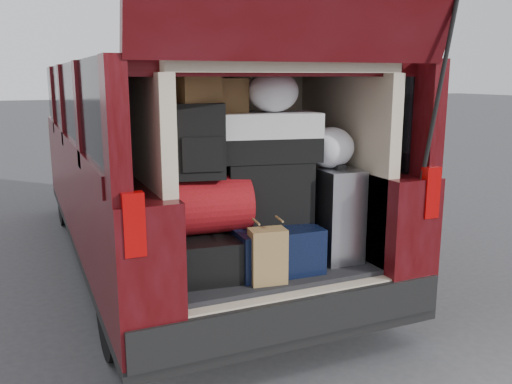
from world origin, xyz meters
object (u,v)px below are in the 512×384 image
kraft_bag (268,256)px  backpack (197,141)px  red_duffel (205,205)px  black_hardshell (203,252)px  silver_roller (334,213)px  navy_hardshell (266,243)px  black_soft_case (268,190)px  twotone_duffel (264,137)px

kraft_bag → backpack: (-0.30, 0.27, 0.62)m
red_duffel → backpack: (-0.05, -0.03, 0.38)m
black_hardshell → backpack: size_ratio=1.42×
silver_roller → red_duffel: silver_roller is taller
navy_hardshell → red_duffel: size_ratio=1.21×
navy_hardshell → silver_roller: silver_roller is taller
silver_roller → backpack: (-0.87, 0.05, 0.49)m
red_duffel → backpack: 0.38m
silver_roller → black_soft_case: 0.45m
navy_hardshell → kraft_bag: size_ratio=1.98×
kraft_bag → red_duffel: red_duffel is taller
red_duffel → twotone_duffel: bearing=10.5°
navy_hardshell → black_soft_case: bearing=61.7°
silver_roller → kraft_bag: bearing=-156.5°
backpack → red_duffel: bearing=47.7°
navy_hardshell → black_soft_case: (0.03, 0.05, 0.32)m
navy_hardshell → twotone_duffel: twotone_duffel is taller
red_duffel → black_hardshell: bearing=125.5°
navy_hardshell → black_soft_case: size_ratio=1.21×
black_hardshell → black_soft_case: black_soft_case is taller
black_soft_case → navy_hardshell: bearing=-109.5°
navy_hardshell → backpack: size_ratio=1.47×
black_hardshell → backpack: backpack is taller
silver_roller → black_soft_case: bearing=167.1°
black_hardshell → black_soft_case: size_ratio=1.17×
twotone_duffel → black_soft_case: bearing=-17.3°
black_soft_case → twotone_duffel: bearing=162.8°
black_soft_case → backpack: 0.57m
navy_hardshell → black_soft_case: black_soft_case is taller
backpack → navy_hardshell: bearing=13.5°
black_hardshell → navy_hardshell: navy_hardshell is taller
silver_roller → kraft_bag: size_ratio=1.86×
red_duffel → twotone_duffel: (0.39, 0.04, 0.37)m
navy_hardshell → silver_roller: bearing=-5.6°
kraft_bag → twotone_duffel: size_ratio=0.48×
navy_hardshell → backpack: backpack is taller
kraft_bag → twotone_duffel: twotone_duffel is taller
silver_roller → red_duffel: bearing=176.0°
black_hardshell → silver_roller: silver_roller is taller
black_hardshell → navy_hardshell: size_ratio=0.97×
silver_roller → backpack: backpack is taller
black_soft_case → backpack: size_ratio=1.22×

